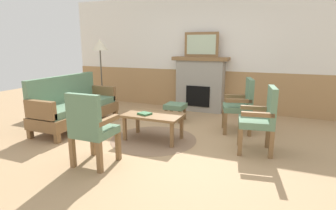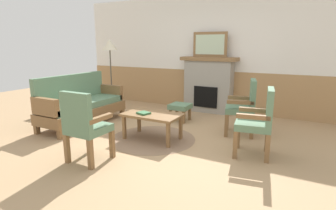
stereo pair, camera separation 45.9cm
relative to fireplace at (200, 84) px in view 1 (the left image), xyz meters
The scene contains 13 objects.
ground_plane 2.44m from the fireplace, 90.00° to the right, with size 14.00×14.00×0.00m, color tan.
wall_back 0.70m from the fireplace, 90.00° to the left, with size 7.20×0.14×2.70m.
fireplace is the anchor object (origin of this frame).
framed_picture 0.91m from the fireplace, 90.00° to the left, with size 0.80×0.04×0.56m.
couch 2.88m from the fireplace, 130.46° to the right, with size 0.70×1.80×0.98m.
coffee_table 2.29m from the fireplace, 93.80° to the right, with size 0.96×0.56×0.44m.
round_rug 2.37m from the fireplace, 93.80° to the right, with size 1.44×1.44×0.01m, color #896B51.
book_on_table 2.37m from the fireplace, 96.53° to the right, with size 0.19×0.17×0.03m, color #33663D.
footstool 1.14m from the fireplace, 102.06° to the right, with size 0.40×0.40×0.36m.
armchair_near_fireplace 1.73m from the fireplace, 48.99° to the right, with size 0.58×0.58×0.98m.
armchair_by_window_left 2.64m from the fireplace, 54.59° to the right, with size 0.55×0.55×0.98m.
armchair_front_left 3.50m from the fireplace, 97.48° to the right, with size 0.48×0.48×0.98m.
floor_lamp_by_couch 2.46m from the fireplace, 156.95° to the right, with size 0.36×0.36×1.68m.
Camera 1 is at (1.72, -3.79, 1.56)m, focal length 28.74 mm.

